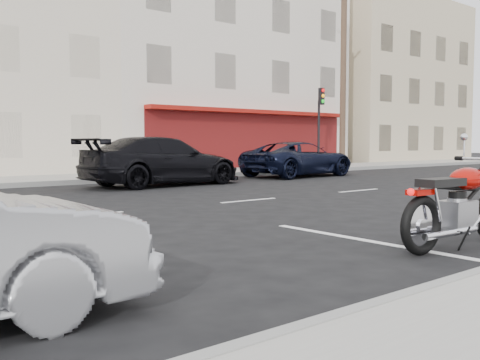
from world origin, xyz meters
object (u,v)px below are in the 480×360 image
object	(u,v)px
car_far	(163,161)
suv_far	(299,159)
traffic_light	(320,117)
fire_hydrant	(295,159)
utility_pole	(343,75)

from	to	relation	value
car_far	suv_far	bearing A→B (deg)	-89.20
traffic_light	suv_far	size ratio (longest dim) A/B	0.77
fire_hydrant	car_far	size ratio (longest dim) A/B	0.14
traffic_light	car_far	xyz separation A→B (m)	(-10.80, -3.33, -1.80)
utility_pole	traffic_light	size ratio (longest dim) A/B	2.37
utility_pole	car_far	bearing A→B (deg)	-164.28
fire_hydrant	utility_pole	bearing A→B (deg)	1.64
traffic_light	suv_far	world-z (taller)	traffic_light
utility_pole	car_far	world-z (taller)	utility_pole
traffic_light	suv_far	distance (m)	5.58
traffic_light	car_far	size ratio (longest dim) A/B	0.73
traffic_light	car_far	world-z (taller)	traffic_light
utility_pole	traffic_light	world-z (taller)	utility_pole
traffic_light	suv_far	xyz separation A→B (m)	(-4.37, -2.91, -1.88)
car_far	fire_hydrant	bearing A→B (deg)	-72.34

